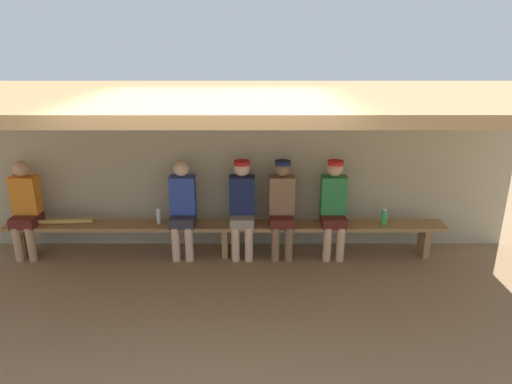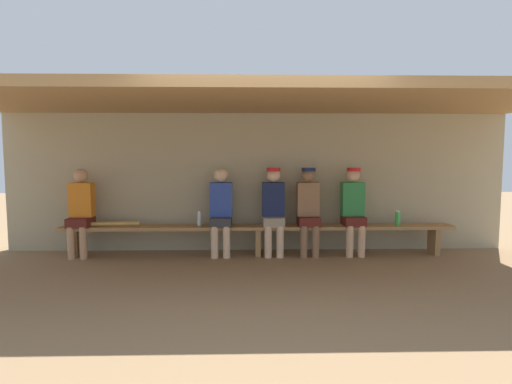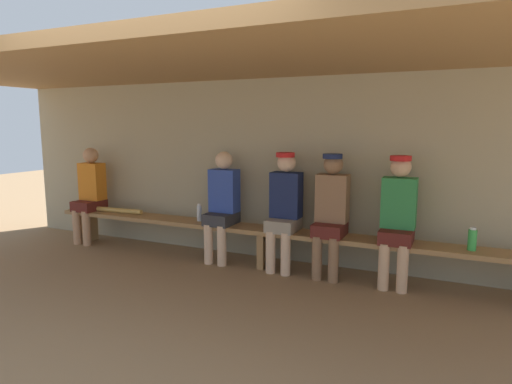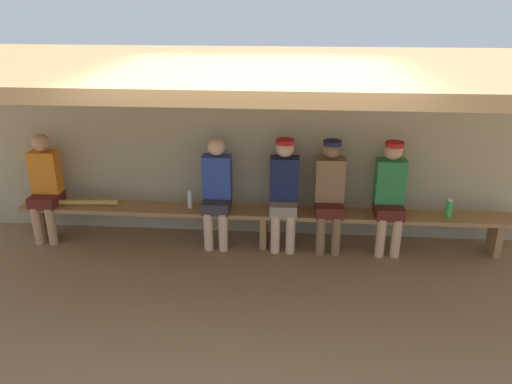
% 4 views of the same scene
% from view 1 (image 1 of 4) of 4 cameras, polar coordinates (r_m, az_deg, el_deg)
% --- Properties ---
extents(ground_plane, '(24.00, 24.00, 0.00)m').
position_cam_1_polar(ground_plane, '(5.21, -4.71, -15.26)').
color(ground_plane, '#8C6D4C').
extents(back_wall, '(8.00, 0.20, 2.20)m').
position_cam_1_polar(back_wall, '(6.57, -3.56, 2.75)').
color(back_wall, tan).
rests_on(back_wall, ground).
extents(dugout_roof, '(8.00, 2.80, 0.12)m').
position_cam_1_polar(dugout_roof, '(5.06, -4.75, 11.33)').
color(dugout_roof, '#9E7547').
rests_on(dugout_roof, back_wall).
extents(bench, '(6.00, 0.36, 0.46)m').
position_cam_1_polar(bench, '(6.39, -3.68, -4.53)').
color(bench, '#9E7547').
rests_on(bench, ground).
extents(player_in_red, '(0.34, 0.42, 1.34)m').
position_cam_1_polar(player_in_red, '(6.33, 9.69, -1.49)').
color(player_in_red, '#591E19').
rests_on(player_in_red, ground).
extents(player_near_post, '(0.34, 0.42, 1.34)m').
position_cam_1_polar(player_near_post, '(6.98, -26.36, -1.45)').
color(player_near_post, '#591E19').
rests_on(player_near_post, ground).
extents(player_in_blue, '(0.34, 0.42, 1.34)m').
position_cam_1_polar(player_in_blue, '(6.24, -1.56, -1.50)').
color(player_in_blue, gray).
rests_on(player_in_blue, ground).
extents(player_in_white, '(0.34, 0.42, 1.34)m').
position_cam_1_polar(player_in_white, '(6.25, 3.38, -1.50)').
color(player_in_white, '#591E19').
rests_on(player_in_white, ground).
extents(player_middle, '(0.34, 0.42, 1.34)m').
position_cam_1_polar(player_middle, '(6.32, -8.86, -1.62)').
color(player_middle, '#333338').
rests_on(player_middle, ground).
extents(water_bottle_orange, '(0.06, 0.06, 0.22)m').
position_cam_1_polar(water_bottle_orange, '(6.46, -11.72, -2.93)').
color(water_bottle_orange, silver).
rests_on(water_bottle_orange, bench).
extents(water_bottle_green, '(0.08, 0.08, 0.23)m').
position_cam_1_polar(water_bottle_green, '(6.53, 15.64, -2.98)').
color(water_bottle_green, green).
rests_on(water_bottle_green, bench).
extents(baseball_bat, '(0.83, 0.12, 0.07)m').
position_cam_1_polar(baseball_bat, '(6.86, -22.60, -3.36)').
color(baseball_bat, tan).
rests_on(baseball_bat, bench).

